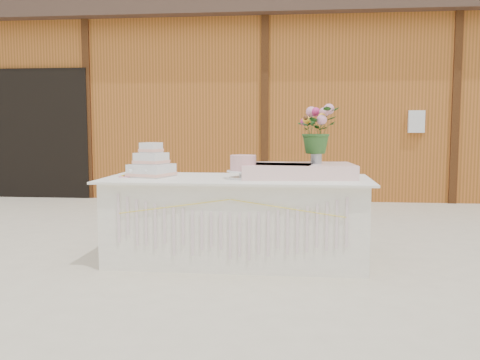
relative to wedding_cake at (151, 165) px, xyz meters
The scene contains 9 objects.
ground 1.19m from the wedding_cake, ahead, with size 80.00×80.00×0.00m, color beige.
barn 6.06m from the wedding_cake, 82.46° to the left, with size 12.60×4.60×3.30m.
cake_table 0.94m from the wedding_cake, ahead, with size 2.40×1.00×0.77m.
wedding_cake is the anchor object (origin of this frame).
pink_cake_stand 0.88m from the wedding_cake, ahead, with size 0.29×0.29×0.21m.
satin_runner 1.35m from the wedding_cake, ahead, with size 1.00×0.58×0.13m, color beige.
flower_vase 1.52m from the wedding_cake, ahead, with size 0.10×0.10×0.14m, color #B7B7BC.
bouquet 1.56m from the wedding_cake, ahead, with size 0.38×0.33×0.42m, color #2C5A24.
loose_flowers 0.25m from the wedding_cake, behind, with size 0.15×0.37×0.02m, color pink, non-canonical shape.
Camera 1 is at (0.56, -4.77, 1.25)m, focal length 40.00 mm.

